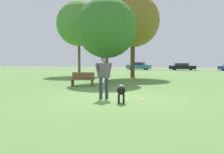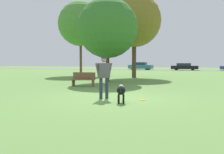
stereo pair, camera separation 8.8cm
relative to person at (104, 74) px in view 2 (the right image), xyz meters
The scene contains 11 objects.
ground_plane 1.08m from the person, 29.26° to the left, with size 120.00×120.00×0.00m, color #608C42.
far_road_strip 37.56m from the person, 89.43° to the left, with size 120.00×6.00×0.01m.
person is the anchor object (origin of this frame).
dog 1.38m from the person, 37.18° to the right, with size 0.48×0.93×0.63m.
frisbee 1.85m from the person, ahead, with size 0.22×0.22×0.02m.
tree_far_left 19.17m from the person, 121.16° to the left, with size 4.88×4.88×8.07m.
tree_near_left 8.89m from the person, 111.52° to the left, with size 4.31×4.31×6.05m.
tree_mid_center 15.14m from the person, 102.02° to the left, with size 5.01×5.01×7.85m.
parked_car_teal 38.44m from the person, 103.17° to the left, with size 4.40×1.82×1.39m.
parked_car_black 37.73m from the person, 91.36° to the left, with size 4.66×1.89×1.23m.
park_bench 5.44m from the person, 126.37° to the left, with size 1.44×0.60×0.84m.
Camera 2 is at (3.76, -9.78, 1.47)m, focal length 42.00 mm.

